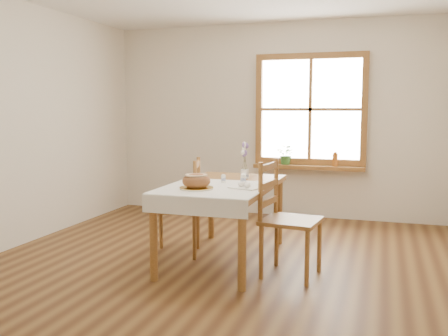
{
  "coord_description": "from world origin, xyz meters",
  "views": [
    {
      "loc": [
        1.44,
        -4.18,
        1.47
      ],
      "look_at": [
        0.0,
        0.3,
        0.9
      ],
      "focal_mm": 40.0,
      "sensor_mm": 36.0,
      "label": 1
    }
  ],
  "objects_px": {
    "chair_right": "(291,219)",
    "bread_plate": "(196,188)",
    "dining_table": "(224,192)",
    "flower_vase": "(245,175)",
    "chair_left": "(177,207)"
  },
  "relations": [
    {
      "from": "chair_right",
      "to": "bread_plate",
      "type": "xyz_separation_m",
      "value": [
        -0.81,
        -0.2,
        0.26
      ]
    },
    {
      "from": "dining_table",
      "to": "flower_vase",
      "type": "height_order",
      "value": "flower_vase"
    },
    {
      "from": "chair_left",
      "to": "bread_plate",
      "type": "bearing_deg",
      "value": 23.29
    },
    {
      "from": "chair_right",
      "to": "bread_plate",
      "type": "distance_m",
      "value": 0.87
    },
    {
      "from": "dining_table",
      "to": "chair_left",
      "type": "height_order",
      "value": "chair_left"
    },
    {
      "from": "dining_table",
      "to": "chair_right",
      "type": "relative_size",
      "value": 1.58
    },
    {
      "from": "dining_table",
      "to": "chair_left",
      "type": "xyz_separation_m",
      "value": [
        -0.51,
        0.05,
        -0.18
      ]
    },
    {
      "from": "chair_left",
      "to": "bread_plate",
      "type": "height_order",
      "value": "chair_left"
    },
    {
      "from": "flower_vase",
      "to": "bread_plate",
      "type": "bearing_deg",
      "value": -105.34
    },
    {
      "from": "chair_left",
      "to": "chair_right",
      "type": "xyz_separation_m",
      "value": [
        1.21,
        -0.29,
        0.02
      ]
    },
    {
      "from": "chair_left",
      "to": "chair_right",
      "type": "relative_size",
      "value": 0.96
    },
    {
      "from": "dining_table",
      "to": "chair_right",
      "type": "height_order",
      "value": "chair_right"
    },
    {
      "from": "chair_left",
      "to": "flower_vase",
      "type": "relative_size",
      "value": 10.84
    },
    {
      "from": "bread_plate",
      "to": "flower_vase",
      "type": "distance_m",
      "value": 0.83
    },
    {
      "from": "chair_right",
      "to": "flower_vase",
      "type": "bearing_deg",
      "value": 51.54
    }
  ]
}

